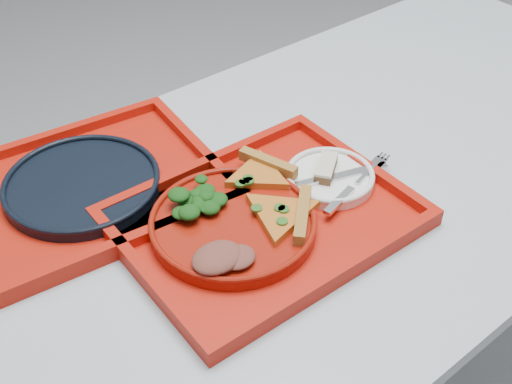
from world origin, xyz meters
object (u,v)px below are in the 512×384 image
dessert_bar (326,168)px  tray_far (84,192)px  tray_main (264,221)px  dinner_plate (233,225)px  navy_plate (82,186)px

dessert_bar → tray_far: bearing=109.4°
tray_main → dinner_plate: bearing=171.5°
dinner_plate → dessert_bar: 0.20m
dessert_bar → navy_plate: bearing=109.4°
tray_far → dinner_plate: size_ratio=1.73×
tray_main → dessert_bar: (0.15, 0.01, 0.03)m
dinner_plate → dessert_bar: size_ratio=3.48×
tray_far → dessert_bar: (0.34, -0.24, 0.03)m
tray_far → dessert_bar: size_ratio=6.03×
dinner_plate → navy_plate: bearing=119.8°
tray_far → navy_plate: 0.01m
tray_main → dinner_plate: dinner_plate is taller
navy_plate → dessert_bar: 0.41m
tray_far → navy_plate: (-0.00, 0.00, 0.01)m
dessert_bar → tray_main: bearing=148.8°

